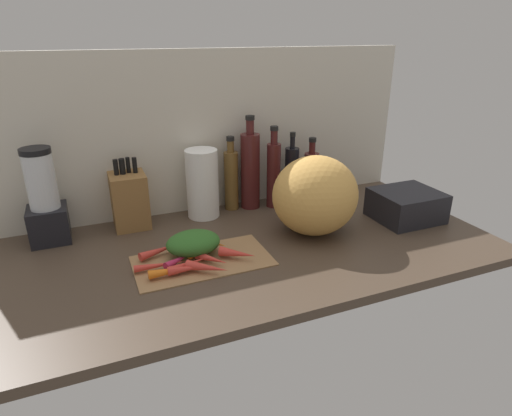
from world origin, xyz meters
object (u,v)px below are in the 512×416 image
Objects in this scene: knife_block at (129,200)px; bottle_3 at (291,174)px; carrot_0 at (207,268)px; paper_towel_roll at (202,184)px; bottle_2 at (274,173)px; carrot_8 at (237,254)px; bottle_1 at (250,170)px; carrot_10 at (174,270)px; dish_rack at (406,205)px; blender_appliance at (45,203)px; bottle_4 at (311,175)px; carrot_6 at (204,248)px; bottle_0 at (231,179)px; carrot_5 at (188,269)px; carrot_9 at (160,265)px; carrot_7 at (161,250)px; winter_squash at (315,196)px; cutting_board at (203,260)px; carrot_1 at (212,259)px; carrot_3 at (209,242)px; carrot_2 at (178,260)px; carrot_4 at (189,264)px.

bottle_3 reaches higher than knife_block.
carrot_0 is 45.25cm from paper_towel_roll.
knife_block is at bearing 177.69° from bottle_2.
carrot_8 is 0.31× the size of bottle_1.
carrot_10 is 89.74cm from dish_rack.
bottle_4 is (99.22, 0.55, -3.05)cm from blender_appliance.
bottle_0 reaches higher than carrot_6.
carrot_9 is at bearing 141.47° from carrot_5.
dish_rack is (90.42, -5.78, 3.28)cm from carrot_7.
bottle_2 is (-2.82, 27.75, 0.15)cm from winter_squash.
paper_towel_roll is (10.42, 34.40, 12.50)cm from cutting_board.
carrot_6 is 41.61cm from winter_squash.
carrot_7 is at bearing 121.87° from carrot_0.
cutting_board is 4.13cm from carrot_1.
carrot_0 is 46.89cm from knife_block.
bottle_3 is (58.69, 26.32, 9.72)cm from carrot_7.
carrot_8 is 0.39× the size of bottle_3.
carrot_6 is at bearing -130.04° from carrot_3.
carrot_1 is 50.20cm from bottle_1.
blender_appliance reaches higher than paper_towel_roll.
carrot_10 is 0.50× the size of bottle_0.
bottle_0 reaches higher than carrot_2.
cutting_board is at bearing 83.86° from carrot_0.
bottle_0 reaches higher than paper_towel_roll.
bottle_2 reaches higher than carrot_8.
carrot_5 is 0.76× the size of carrot_9.
knife_block is at bearing 178.82° from bottle_4.
bottle_2 is at bearing 32.97° from carrot_9.
bottle_2 reaches higher than dish_rack.
bottle_0 is 8.20cm from bottle_1.
carrot_7 is at bearing -79.31° from knife_block.
cutting_board is 3.64× the size of carrot_8.
carrot_4 is 42.34cm from paper_towel_roll.
cutting_board is 40.20cm from knife_block.
carrot_4 is 41.23cm from knife_block.
dish_rack is (122.29, -31.00, -8.33)cm from blender_appliance.
paper_towel_roll reaches higher than carrot_6.
cutting_board is at bearing -172.48° from winter_squash.
carrot_3 is 1.08× the size of carrot_5.
bottle_2 is at bearing -17.44° from bottle_1.
winter_squash reaches higher than carrot_6.
bottle_3 is 1.26× the size of dish_rack.
carrot_4 is (-4.34, 4.72, -0.34)cm from carrot_0.
carrot_0 is at bearing -157.39° from carrot_8.
cutting_board is 1.43× the size of bottle_3.
carrot_0 is 0.49× the size of paper_towel_roll.
carrot_9 is (-23.21, 3.01, -0.55)cm from carrot_8.
carrot_2 is at bearing 6.99° from carrot_9.
carrot_4 is 0.48× the size of paper_towel_roll.
bottle_4 reaches higher than carrot_2.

